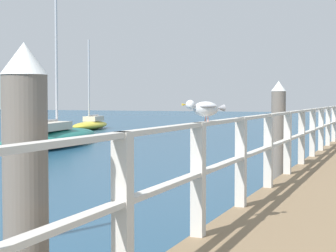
% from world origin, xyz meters
% --- Properties ---
extents(pier_railing, '(0.12, 22.92, 1.10)m').
position_xyz_m(pier_railing, '(-1.10, 12.20, 1.20)').
color(pier_railing, beige).
rests_on(pier_railing, pier_deck).
extents(dock_piling_near, '(0.29, 0.29, 2.20)m').
position_xyz_m(dock_piling_near, '(-1.48, 3.47, 1.11)').
color(dock_piling_near, '#6B6056').
rests_on(dock_piling_near, ground_plane).
extents(dock_piling_far, '(0.29, 0.29, 2.20)m').
position_xyz_m(dock_piling_far, '(-1.48, 11.71, 1.11)').
color(dock_piling_far, '#6B6056').
rests_on(dock_piling_far, ground_plane).
extents(seagull_foreground, '(0.35, 0.39, 0.21)m').
position_xyz_m(seagull_foreground, '(-1.11, 5.91, 1.76)').
color(seagull_foreground, white).
rests_on(seagull_foreground, pier_railing).
extents(boat_0, '(3.64, 7.95, 7.73)m').
position_xyz_m(boat_0, '(-11.82, 19.51, 0.39)').
color(boat_0, '#197266').
rests_on(boat_0, ground_plane).
extents(boat_3, '(2.21, 4.98, 5.36)m').
position_xyz_m(boat_3, '(-16.40, 30.64, 0.32)').
color(boat_3, gold).
rests_on(boat_3, ground_plane).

